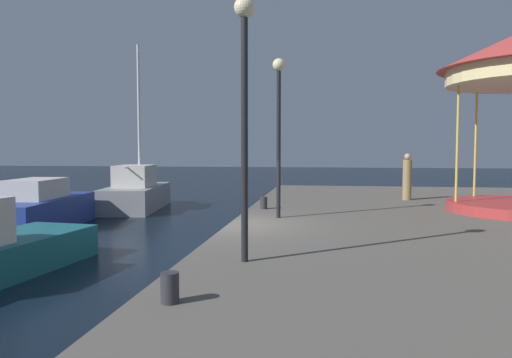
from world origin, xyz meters
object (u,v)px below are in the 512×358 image
Objects in this scene: bollard_center at (264,203)px; bollard_south at (170,288)px; motorboat_blue at (38,210)px; lamp_post_mid_promenade at (279,110)px; lamp_post_near_edge at (244,84)px; sailboat_grey at (136,192)px; person_far_corner at (407,178)px.

bollard_center is 9.83m from bollard_south.
motorboat_blue is 9.18m from lamp_post_mid_promenade.
lamp_post_near_edge is 3.82m from bollard_south.
bollard_south is at bearing -94.60° from lamp_post_mid_promenade.
sailboat_grey is 1.66× the size of lamp_post_near_edge.
motorboat_blue is at bearing 140.34° from lamp_post_near_edge.
bollard_center is at bearing -38.98° from sailboat_grey.
bollard_south is 0.22× the size of person_far_corner.
lamp_post_near_edge is at bearing 76.63° from bollard_south.
lamp_post_near_edge is 8.00m from bollard_center.
motorboat_blue is 7.82m from bollard_center.
bollard_center is (7.80, 0.45, 0.32)m from motorboat_blue.
lamp_post_near_edge reaches higher than bollard_south.
motorboat_blue reaches higher than bollard_south.
lamp_post_mid_promenade is 11.35× the size of bollard_south.
lamp_post_mid_promenade is at bearing -10.07° from motorboat_blue.
lamp_post_near_edge reaches higher than motorboat_blue.
lamp_post_mid_promenade reaches higher than person_far_corner.
lamp_post_near_edge reaches higher than lamp_post_mid_promenade.
sailboat_grey reaches higher than bollard_center.
lamp_post_near_edge is at bearing -85.25° from bollard_center.
motorboat_blue is 13.61m from person_far_corner.
bollard_center is (6.60, -5.34, 0.22)m from sailboat_grey.
lamp_post_mid_promenade is at bearing -70.83° from bollard_center.
bollard_center is (-0.62, 7.42, -2.91)m from lamp_post_near_edge.
bollard_south is at bearing -89.74° from bollard_center.
lamp_post_mid_promenade is (7.28, -7.30, 3.10)m from sailboat_grey.
sailboat_grey is at bearing 78.34° from motorboat_blue.
sailboat_grey is 16.57m from bollard_south.
person_far_corner is (5.15, 3.62, 0.64)m from bollard_center.
lamp_post_mid_promenade reaches higher than bollard_center.
motorboat_blue is 12.23m from bollard_south.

